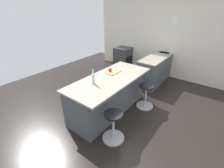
% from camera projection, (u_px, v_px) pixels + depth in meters
% --- Properties ---
extents(ground_plane, '(7.73, 7.73, 0.00)m').
position_uv_depth(ground_plane, '(116.00, 110.00, 3.95)').
color(ground_plane, black).
extents(interior_partition_left, '(0.15, 5.57, 2.90)m').
position_uv_depth(interior_partition_left, '(166.00, 36.00, 5.39)').
color(interior_partition_left, silver).
rests_on(interior_partition_left, ground_plane).
extents(sink_cabinet, '(2.53, 0.60, 1.17)m').
position_uv_depth(sink_cabinet, '(160.00, 66.00, 5.57)').
color(sink_cabinet, '#4C5156').
rests_on(sink_cabinet, ground_plane).
extents(oven_range, '(0.60, 0.61, 0.86)m').
position_uv_depth(oven_range, '(123.00, 58.00, 6.44)').
color(oven_range, '#38383D').
rests_on(oven_range, ground_plane).
extents(kitchen_island, '(2.20, 0.96, 0.91)m').
position_uv_depth(kitchen_island, '(109.00, 94.00, 3.77)').
color(kitchen_island, '#4C5156').
rests_on(kitchen_island, ground_plane).
extents(stool_by_window, '(0.44, 0.44, 0.63)m').
position_uv_depth(stool_by_window, '(146.00, 97.00, 3.98)').
color(stool_by_window, '#B7B7BC').
rests_on(stool_by_window, ground_plane).
extents(stool_middle, '(0.44, 0.44, 0.63)m').
position_uv_depth(stool_middle, '(113.00, 127.00, 3.00)').
color(stool_middle, '#B7B7BC').
rests_on(stool_middle, ground_plane).
extents(cutting_board, '(0.36, 0.24, 0.02)m').
position_uv_depth(cutting_board, '(113.00, 72.00, 3.83)').
color(cutting_board, tan).
rests_on(cutting_board, kitchen_island).
extents(apple_red, '(0.09, 0.09, 0.09)m').
position_uv_depth(apple_red, '(110.00, 70.00, 3.81)').
color(apple_red, red).
rests_on(apple_red, cutting_board).
extents(water_bottle, '(0.06, 0.06, 0.31)m').
position_uv_depth(water_bottle, '(93.00, 78.00, 3.24)').
color(water_bottle, silver).
rests_on(water_bottle, kitchen_island).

